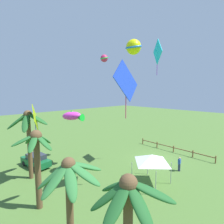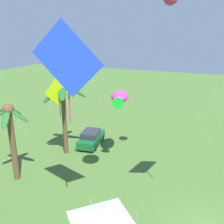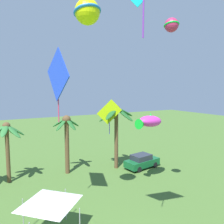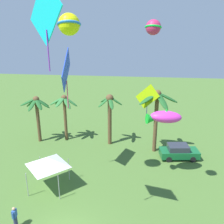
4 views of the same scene
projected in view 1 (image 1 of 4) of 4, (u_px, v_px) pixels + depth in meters
name	position (u px, v px, depth m)	size (l,w,h in m)	color
ground_plane	(155.00, 160.00, 22.16)	(120.00, 120.00, 0.00)	#476B2D
palm_tree_0	(28.00, 127.00, 16.97)	(4.21, 3.84, 6.89)	brown
palm_tree_1	(36.00, 153.00, 12.59)	(2.83, 3.04, 5.98)	brown
palm_tree_2	(129.00, 207.00, 6.82)	(3.29, 3.27, 5.57)	brown
palm_tree_3	(69.00, 183.00, 8.38)	(3.27, 3.38, 5.62)	brown
rail_fence	(174.00, 148.00, 24.95)	(10.93, 0.12, 0.95)	brown
parked_car_0	(36.00, 160.00, 20.18)	(4.10, 2.22, 1.51)	#145B2D
spectator_0	(179.00, 164.00, 19.03)	(0.28, 0.55, 1.59)	#2D3351
festival_tent	(152.00, 159.00, 16.24)	(2.86, 2.86, 2.85)	#9E9EA3
kite_diamond_0	(158.00, 52.00, 20.25)	(2.38, 1.94, 4.22)	#13D2E1
kite_fish_1	(73.00, 116.00, 20.63)	(3.29, 2.08, 1.35)	#E936C2
kite_ball_2	(104.00, 58.00, 21.41)	(1.17, 1.17, 0.91)	#C7285B
kite_ball_3	(134.00, 47.00, 16.75)	(1.93, 1.93, 1.44)	#E2E90E
kite_diamond_4	(35.00, 118.00, 16.33)	(2.42, 1.05, 3.61)	#90B50A
kite_diamond_5	(126.00, 82.00, 14.73)	(0.49, 3.56, 4.97)	blue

